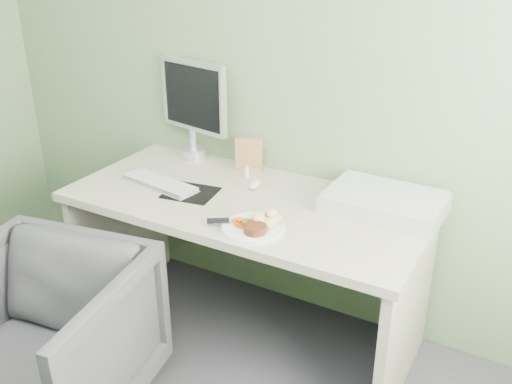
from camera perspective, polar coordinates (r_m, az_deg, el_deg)
The scene contains 15 objects.
wall_back at distance 2.65m, azimuth 3.10°, elevation 14.63°, with size 3.50×3.50×0.00m, color #6C855D.
desk at distance 2.61m, azimuth -0.99°, elevation -4.33°, with size 1.60×0.75×0.73m.
plate at distance 2.27m, azimuth -0.28°, elevation -3.63°, with size 0.25×0.25×0.01m, color white.
steak at distance 2.22m, azimuth -0.08°, elevation -3.70°, with size 0.09×0.09×0.03m, color black.
potato_pile at distance 2.27m, azimuth 1.13°, elevation -2.58°, with size 0.10×0.07×0.06m, color tan.
carrot_heap at distance 2.27m, azimuth -1.47°, elevation -2.93°, with size 0.05×0.05×0.04m, color #FF4805.
steak_knife at distance 2.29m, azimuth -2.89°, elevation -2.86°, with size 0.20×0.15×0.02m.
mousepad at distance 2.59m, azimuth -6.55°, elevation -0.07°, with size 0.23×0.20×0.00m, color black.
keyboard at distance 2.69m, azimuth -9.59°, elevation 0.93°, with size 0.39×0.12×0.02m, color white.
computer_mouse at distance 2.63m, azimuth -0.16°, elevation 0.78°, with size 0.05×0.10×0.03m, color white.
photo_frame at distance 2.79m, azimuth -0.72°, elevation 3.76°, with size 0.13×0.02×0.17m, color #976646.
eyedrop_bottle at distance 2.73m, azimuth -0.94°, elevation 2.08°, with size 0.02×0.02×0.07m.
scanner at distance 2.46m, azimuth 12.73°, elevation -1.07°, with size 0.49×0.32×0.08m, color #BBBEC3.
monitor at distance 2.92m, azimuth -6.29°, elevation 8.71°, with size 0.42×0.15×0.50m.
desk_chair at distance 2.46m, azimuth -20.60°, elevation -13.77°, with size 0.73×0.75×0.69m, color #343439.
Camera 1 is at (1.15, -0.34, 1.81)m, focal length 40.00 mm.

